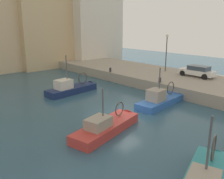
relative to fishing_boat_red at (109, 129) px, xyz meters
name	(u,v)px	position (x,y,z in m)	size (l,w,h in m)	color
water_surface	(125,114)	(3.05, 1.47, -0.12)	(80.00, 80.00, 0.00)	#2D5166
quay_wall	(196,85)	(14.55, 1.47, 0.48)	(9.00, 56.00, 1.20)	#9E9384
fishing_boat_red	(109,129)	(0.00, 0.00, 0.00)	(6.96, 3.13, 4.07)	#BC3833
fishing_boat_blue	(163,102)	(7.66, 0.99, 0.04)	(6.79, 2.30, 4.37)	#2D60B7
fishing_boat_navy	(74,91)	(3.70, 10.05, 0.05)	(6.82, 2.40, 4.98)	navy
parked_car_white	(197,71)	(16.07, 2.27, 1.77)	(1.84, 4.19, 1.33)	silver
mooring_bollard_mid	(160,80)	(10.40, 3.47, 1.36)	(0.28, 0.28, 0.55)	#2D2D33
mooring_bollard_north	(110,70)	(10.40, 11.47, 1.36)	(0.28, 0.28, 0.55)	#2D2D33
quay_streetlamp	(167,47)	(16.05, 6.83, 4.34)	(0.36, 0.36, 4.83)	#38383D
waterfront_building_west	(88,6)	(18.16, 26.24, 10.37)	(10.08, 8.87, 20.94)	silver
waterfront_building_west_mid	(40,18)	(9.26, 28.09, 8.09)	(9.93, 8.28, 16.37)	#D1B284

